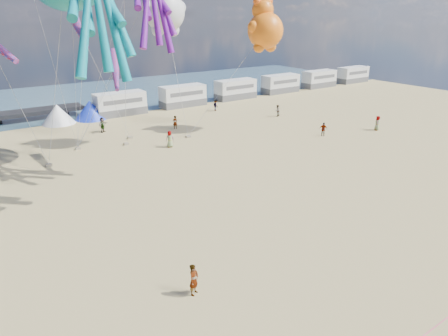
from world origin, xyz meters
TOP-DOWN VIEW (x-y plane):
  - ground at (0.00, 0.00)m, footprint 120.00×120.00m
  - water at (0.00, 55.00)m, footprint 120.00×120.00m
  - motorhome_0 at (6.00, 40.00)m, footprint 6.60×2.50m
  - motorhome_1 at (15.50, 40.00)m, footprint 6.60×2.50m
  - motorhome_2 at (25.00, 40.00)m, footprint 6.60×2.50m
  - motorhome_3 at (34.50, 40.00)m, footprint 6.60×2.50m
  - motorhome_4 at (44.00, 40.00)m, footprint 6.60×2.50m
  - motorhome_5 at (53.50, 40.00)m, footprint 6.60×2.50m
  - tent_white at (-2.00, 40.00)m, footprint 4.00×4.00m
  - tent_blue at (2.00, 40.00)m, footprint 4.00×4.00m
  - standing_person at (-4.64, 2.86)m, footprint 0.71×0.64m
  - beachgoer_0 at (27.74, 15.87)m, footprint 0.73×0.69m
  - beachgoer_1 at (22.65, 27.48)m, footprint 0.84×0.65m
  - beachgoer_2 at (17.77, 34.79)m, footprint 0.67×0.82m
  - beachgoer_3 at (20.81, 17.84)m, footprint 1.09×1.09m
  - beachgoer_4 at (1.23, 33.18)m, footprint 1.04×0.97m
  - beachgoer_5 at (8.67, 29.68)m, footprint 1.48×0.52m
  - beachgoer_6 at (4.98, 23.88)m, footprint 0.71×0.57m
  - sandbag_a at (-6.42, 25.18)m, footprint 0.50×0.35m
  - sandbag_b at (1.57, 27.12)m, footprint 0.50×0.35m
  - sandbag_c at (8.16, 25.75)m, footprint 0.50×0.35m
  - sandbag_d at (2.80, 29.09)m, footprint 0.50×0.35m
  - sandbag_e at (-2.96, 28.44)m, footprint 0.50×0.35m
  - kite_panda at (5.67, 24.98)m, footprint 5.38×5.17m
  - kite_teddy_orange at (17.01, 23.81)m, footprint 5.66×5.47m
  - windsock_mid at (-1.45, 28.15)m, footprint 1.64×6.20m
  - windsock_right at (-0.52, 22.36)m, footprint 2.67×5.33m

SIDE VIEW (x-z plane):
  - ground at x=0.00m, z-range 0.00..0.00m
  - water at x=0.00m, z-range 0.02..0.02m
  - sandbag_a at x=-6.42m, z-range 0.00..0.22m
  - sandbag_b at x=1.57m, z-range 0.00..0.22m
  - sandbag_c at x=8.16m, z-range 0.00..0.22m
  - sandbag_d at x=2.80m, z-range 0.00..0.22m
  - sandbag_e at x=-2.96m, z-range 0.00..0.22m
  - beachgoer_3 at x=20.81m, z-range 0.00..1.52m
  - beachgoer_1 at x=22.65m, z-range 0.00..1.52m
  - beachgoer_5 at x=8.67m, z-range 0.00..1.58m
  - beachgoer_2 at x=17.77m, z-range 0.00..1.59m
  - standing_person at x=-4.64m, z-range 0.00..1.64m
  - beachgoer_0 at x=27.74m, z-range 0.00..1.67m
  - beachgoer_6 at x=4.98m, z-range 0.00..1.68m
  - beachgoer_4 at x=1.23m, z-range 0.00..1.72m
  - tent_white at x=-2.00m, z-range 0.00..2.40m
  - tent_blue at x=2.00m, z-range 0.00..2.40m
  - motorhome_0 at x=6.00m, z-range 0.00..3.00m
  - motorhome_1 at x=15.50m, z-range 0.00..3.00m
  - motorhome_2 at x=25.00m, z-range 0.00..3.00m
  - motorhome_3 at x=34.50m, z-range 0.00..3.00m
  - motorhome_4 at x=44.00m, z-range 0.00..3.00m
  - motorhome_5 at x=53.50m, z-range 0.00..3.00m
  - windsock_right at x=-0.52m, z-range 5.57..10.92m
  - kite_teddy_orange at x=17.01m, z-range 7.67..14.28m
  - windsock_mid at x=-1.45m, z-range 8.19..14.31m
  - kite_panda at x=5.67m, z-range 9.63..16.04m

